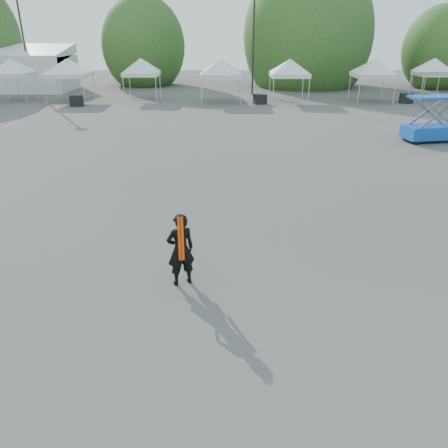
{
  "coord_description": "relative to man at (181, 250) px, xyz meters",
  "views": [
    {
      "loc": [
        0.19,
        -9.56,
        5.29
      ],
      "look_at": [
        0.24,
        -0.52,
        1.3
      ],
      "focal_mm": 35.0,
      "sensor_mm": 36.0,
      "label": 1
    }
  ],
  "objects": [
    {
      "name": "ground",
      "position": [
        0.73,
        0.94,
        -0.86
      ],
      "size": [
        120.0,
        120.0,
        0.0
      ],
      "primitive_type": "plane",
      "color": "#474442",
      "rests_on": "ground"
    },
    {
      "name": "light_pole_west",
      "position": [
        -17.27,
        34.94,
        4.91
      ],
      "size": [
        0.6,
        0.25,
        10.3
      ],
      "color": "black",
      "rests_on": "ground"
    },
    {
      "name": "light_pole_east",
      "position": [
        3.73,
        32.94,
        4.65
      ],
      "size": [
        0.6,
        0.25,
        9.8
      ],
      "color": "black",
      "rests_on": "ground"
    },
    {
      "name": "tree_mid_w",
      "position": [
        -7.27,
        40.94,
        3.07
      ],
      "size": [
        4.16,
        4.16,
        6.33
      ],
      "color": "#382314",
      "rests_on": "ground"
    },
    {
      "name": "tree_mid_e",
      "position": [
        9.73,
        39.94,
        3.98
      ],
      "size": [
        5.12,
        5.12,
        7.79
      ],
      "color": "#382314",
      "rests_on": "ground"
    },
    {
      "name": "tree_far_e",
      "position": [
        22.73,
        37.94,
        2.76
      ],
      "size": [
        3.84,
        3.84,
        5.84
      ],
      "color": "#382314",
      "rests_on": "ground"
    },
    {
      "name": "tent_b",
      "position": [
        -16.22,
        29.21,
        2.19
      ],
      "size": [
        3.89,
        3.89,
        3.88
      ],
      "color": "silver",
      "rests_on": "ground"
    },
    {
      "name": "tent_c",
      "position": [
        -11.49,
        28.65,
        2.19
      ],
      "size": [
        4.57,
        4.57,
        3.88
      ],
      "color": "silver",
      "rests_on": "ground"
    },
    {
      "name": "tent_d",
      "position": [
        -5.72,
        29.51,
        2.19
      ],
      "size": [
        3.99,
        3.99,
        3.88
      ],
      "color": "silver",
      "rests_on": "ground"
    },
    {
      "name": "tent_e",
      "position": [
        0.87,
        28.12,
        2.19
      ],
      "size": [
        4.63,
        4.63,
        3.88
      ],
      "color": "silver",
      "rests_on": "ground"
    },
    {
      "name": "tent_f",
      "position": [
        6.4,
        28.45,
        2.19
      ],
      "size": [
        4.25,
        4.25,
        3.88
      ],
      "color": "silver",
      "rests_on": "ground"
    },
    {
      "name": "tent_g",
      "position": [
        13.13,
        28.3,
        2.19
      ],
      "size": [
        4.27,
        4.27,
        3.88
      ],
      "color": "silver",
      "rests_on": "ground"
    },
    {
      "name": "tent_h",
      "position": [
        18.52,
        29.6,
        2.19
      ],
      "size": [
        3.75,
        3.75,
        3.88
      ],
      "color": "silver",
      "rests_on": "ground"
    },
    {
      "name": "man",
      "position": [
        0.0,
        0.0,
        0.0
      ],
      "size": [
        0.74,
        0.62,
        1.72
      ],
      "rotation": [
        0.0,
        0.0,
        3.53
      ],
      "color": "black",
      "rests_on": "ground"
    },
    {
      "name": "scissor_lift",
      "position": [
        11.79,
        14.11,
        0.86
      ],
      "size": [
        2.84,
        1.77,
        3.42
      ],
      "rotation": [
        0.0,
        0.0,
        0.18
      ],
      "color": "#0D55B2",
      "rests_on": "ground"
    },
    {
      "name": "crate_west",
      "position": [
        -10.33,
        26.13,
        -0.47
      ],
      "size": [
        1.22,
        1.09,
        0.78
      ],
      "primitive_type": "cube",
      "rotation": [
        0.0,
        0.0,
        0.37
      ],
      "color": "black",
      "rests_on": "ground"
    },
    {
      "name": "crate_mid",
      "position": [
        3.97,
        27.17,
        -0.49
      ],
      "size": [
        1.12,
        0.97,
        0.75
      ],
      "primitive_type": "cube",
      "rotation": [
        0.0,
        0.0,
        0.26
      ],
      "color": "black",
      "rests_on": "ground"
    },
    {
      "name": "crate_east",
      "position": [
        15.81,
        27.53,
        -0.48
      ],
      "size": [
        1.11,
        0.94,
        0.76
      ],
      "primitive_type": "cube",
      "rotation": [
        0.0,
        0.0,
        -0.2
      ],
      "color": "black",
      "rests_on": "ground"
    }
  ]
}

